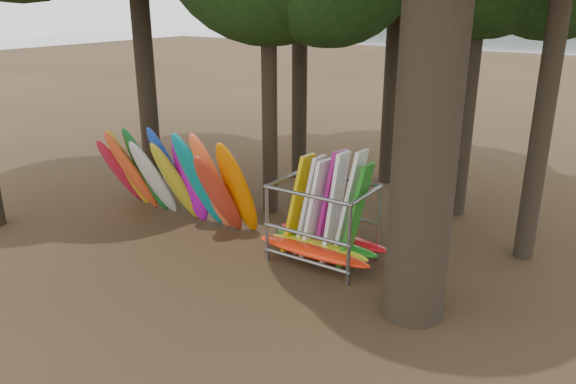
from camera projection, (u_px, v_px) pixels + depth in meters
The scene contains 3 objects.
ground at pixel (250, 263), 13.42m from camera, with size 120.00×120.00×0.00m, color #47331E.
kayak_row at pixel (176, 179), 15.32m from camera, with size 5.30×2.14×3.05m.
storage_rack at pixel (323, 225), 13.30m from camera, with size 3.08×1.54×2.80m.
Camera 1 is at (7.51, -9.55, 6.03)m, focal length 35.00 mm.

